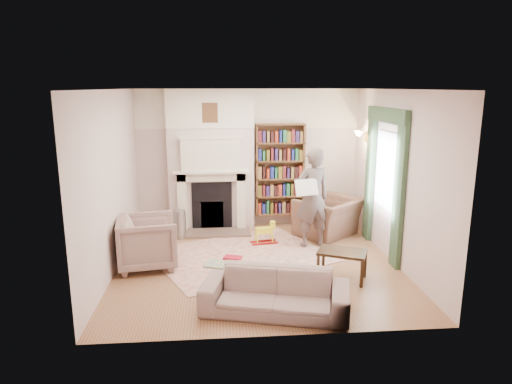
{
  "coord_description": "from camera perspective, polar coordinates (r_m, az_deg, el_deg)",
  "views": [
    {
      "loc": [
        -0.61,
        -7.02,
        2.84
      ],
      "look_at": [
        0.0,
        0.25,
        1.15
      ],
      "focal_mm": 32.0,
      "sensor_mm": 36.0,
      "label": 1
    }
  ],
  "objects": [
    {
      "name": "newspaper",
      "position": [
        7.91,
        6.34,
        0.59
      ],
      "size": [
        0.43,
        0.22,
        0.28
      ],
      "primitive_type": "cube",
      "rotation": [
        -0.35,
        0.0,
        0.26
      ],
      "color": "white",
      "rests_on": "man_reading"
    },
    {
      "name": "wall_left",
      "position": [
        7.35,
        -17.59,
        1.13
      ],
      "size": [
        0.0,
        4.5,
        4.5
      ],
      "primitive_type": "plane",
      "rotation": [
        1.57,
        0.0,
        1.57
      ],
      "color": "beige",
      "rests_on": "floor"
    },
    {
      "name": "ceiling",
      "position": [
        7.05,
        0.18,
        12.72
      ],
      "size": [
        4.5,
        4.5,
        0.0
      ],
      "primitive_type": "plane",
      "rotation": [
        3.14,
        0.0,
        0.0
      ],
      "color": "white",
      "rests_on": "wall_back"
    },
    {
      "name": "man_reading",
      "position": [
        8.19,
        7.06,
        -0.74
      ],
      "size": [
        0.75,
        0.59,
        1.81
      ],
      "primitive_type": "imported",
      "rotation": [
        0.0,
        0.0,
        3.4
      ],
      "color": "#594B47",
      "rests_on": "floor"
    },
    {
      "name": "bookcase",
      "position": [
        9.37,
        3.0,
        2.8
      ],
      "size": [
        1.0,
        0.24,
        1.85
      ],
      "primitive_type": "cube",
      "color": "brown",
      "rests_on": "floor"
    },
    {
      "name": "window",
      "position": [
        8.07,
        15.95,
        2.62
      ],
      "size": [
        0.02,
        0.9,
        1.3
      ],
      "primitive_type": "cube",
      "color": "silver",
      "rests_on": "wall_right"
    },
    {
      "name": "board_game",
      "position": [
        7.52,
        -4.96,
        -8.97
      ],
      "size": [
        0.43,
        0.43,
        0.03
      ],
      "primitive_type": "cube",
      "rotation": [
        0.0,
        0.0,
        -0.34
      ],
      "color": "#E9E352",
      "rests_on": "rug"
    },
    {
      "name": "curtain_left",
      "position": [
        7.47,
        17.45,
        -0.26
      ],
      "size": [
        0.07,
        0.32,
        2.4
      ],
      "primitive_type": "cube",
      "color": "#2D472E",
      "rests_on": "floor"
    },
    {
      "name": "rug",
      "position": [
        7.92,
        -1.85,
        -7.93
      ],
      "size": [
        3.43,
        3.12,
        0.01
      ],
      "primitive_type": "cube",
      "rotation": [
        0.0,
        0.0,
        0.43
      ],
      "color": "beige",
      "rests_on": "floor"
    },
    {
      "name": "armchair_left",
      "position": [
        7.53,
        -13.41,
        -6.09
      ],
      "size": [
        1.05,
        1.03,
        0.83
      ],
      "primitive_type": "imported",
      "rotation": [
        0.0,
        0.0,
        1.74
      ],
      "color": "#A69A89",
      "rests_on": "floor"
    },
    {
      "name": "paraffin_heater",
      "position": [
        8.84,
        -9.52,
        -4.01
      ],
      "size": [
        0.28,
        0.28,
        0.55
      ],
      "primitive_type": "cylinder",
      "rotation": [
        0.0,
        0.0,
        -0.18
      ],
      "color": "#93969A",
      "rests_on": "floor"
    },
    {
      "name": "game_box_lid",
      "position": [
        7.73,
        -2.95,
        -8.24
      ],
      "size": [
        0.33,
        0.27,
        0.05
      ],
      "primitive_type": "cube",
      "rotation": [
        0.0,
        0.0,
        -0.34
      ],
      "color": "#AD1328",
      "rests_on": "rug"
    },
    {
      "name": "wall_back",
      "position": [
        9.4,
        -1.03,
        4.23
      ],
      "size": [
        4.5,
        0.0,
        4.5
      ],
      "primitive_type": "plane",
      "rotation": [
        1.57,
        0.0,
        0.0
      ],
      "color": "beige",
      "rests_on": "floor"
    },
    {
      "name": "fireplace",
      "position": [
        9.18,
        -5.63,
        3.88
      ],
      "size": [
        1.7,
        0.58,
        2.8
      ],
      "color": "beige",
      "rests_on": "floor"
    },
    {
      "name": "rocking_horse",
      "position": [
        8.42,
        1.01,
        -5.14
      ],
      "size": [
        0.51,
        0.27,
        0.42
      ],
      "primitive_type": null,
      "rotation": [
        0.0,
        0.0,
        0.17
      ],
      "color": "yellow",
      "rests_on": "rug"
    },
    {
      "name": "pelmet",
      "position": [
        7.94,
        16.06,
        9.23
      ],
      "size": [
        0.09,
        1.7,
        0.24
      ],
      "primitive_type": "cube",
      "color": "#2D472E",
      "rests_on": "wall_right"
    },
    {
      "name": "armchair_reading",
      "position": [
        8.99,
        9.0,
        -3.1
      ],
      "size": [
        1.49,
        1.48,
        0.73
      ],
      "primitive_type": "imported",
      "rotation": [
        0.0,
        0.0,
        3.85
      ],
      "color": "brown",
      "rests_on": "floor"
    },
    {
      "name": "wall_right",
      "position": [
        7.72,
        17.06,
        1.71
      ],
      "size": [
        0.0,
        4.5,
        4.5
      ],
      "primitive_type": "plane",
      "rotation": [
        1.57,
        0.0,
        -1.57
      ],
      "color": "beige",
      "rests_on": "floor"
    },
    {
      "name": "curtain_right",
      "position": [
        8.75,
        14.04,
        1.85
      ],
      "size": [
        0.07,
        0.32,
        2.4
      ],
      "primitive_type": "cube",
      "color": "#2D472E",
      "rests_on": "floor"
    },
    {
      "name": "wall_front",
      "position": [
        5.02,
        2.41,
        -3.65
      ],
      "size": [
        4.5,
        0.0,
        4.5
      ],
      "primitive_type": "plane",
      "rotation": [
        -1.57,
        0.0,
        0.0
      ],
      "color": "beige",
      "rests_on": "floor"
    },
    {
      "name": "wall_sconce",
      "position": [
        8.97,
        12.43,
        6.73
      ],
      "size": [
        0.2,
        0.24,
        0.24
      ],
      "primitive_type": null,
      "color": "gold",
      "rests_on": "wall_right"
    },
    {
      "name": "coffee_table",
      "position": [
        7.05,
        10.67,
        -8.97
      ],
      "size": [
        0.82,
        0.7,
        0.45
      ],
      "primitive_type": null,
      "rotation": [
        0.0,
        0.0,
        -0.43
      ],
      "color": "black",
      "rests_on": "floor"
    },
    {
      "name": "comic_annuals",
      "position": [
        7.17,
        2.31,
        -10.12
      ],
      "size": [
        0.82,
        0.6,
        0.02
      ],
      "color": "red",
      "rests_on": "rug"
    },
    {
      "name": "floor",
      "position": [
        7.6,
        0.16,
        -8.91
      ],
      "size": [
        4.5,
        4.5,
        0.0
      ],
      "primitive_type": "plane",
      "color": "brown",
      "rests_on": "ground"
    },
    {
      "name": "sofa",
      "position": [
        5.97,
        2.4,
        -12.43
      ],
      "size": [
        1.99,
        1.17,
        0.55
      ],
      "primitive_type": "imported",
      "rotation": [
        0.0,
        0.0,
        -0.25
      ],
      "color": "gray",
      "rests_on": "floor"
    }
  ]
}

